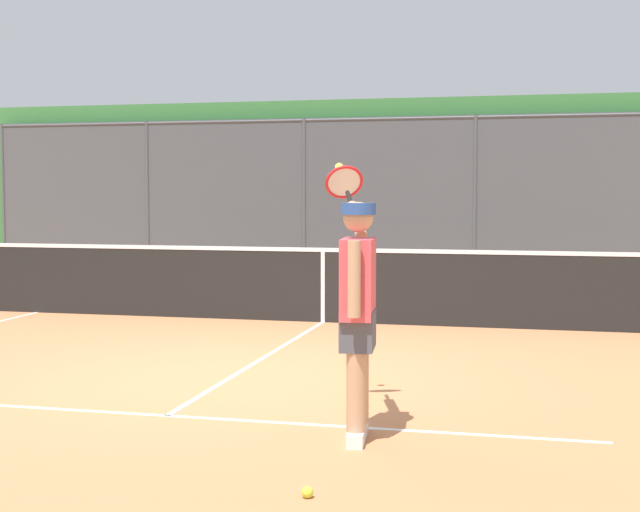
{
  "coord_description": "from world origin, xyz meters",
  "views": [
    {
      "loc": [
        -2.69,
        7.72,
        1.68
      ],
      "look_at": [
        -0.61,
        -0.97,
        1.05
      ],
      "focal_mm": 51.36,
      "sensor_mm": 36.0,
      "label": 1
    }
  ],
  "objects": [
    {
      "name": "fence_backdrop",
      "position": [
        0.0,
        -9.41,
        1.68
      ],
      "size": [
        18.7,
        1.37,
        3.39
      ],
      "color": "#474C51",
      "rests_on": "ground"
    },
    {
      "name": "tennis_net",
      "position": [
        0.0,
        -3.67,
        0.49
      ],
      "size": [
        10.59,
        0.09,
        1.07
      ],
      "color": "#2D2D2D",
      "rests_on": "ground"
    },
    {
      "name": "court_line_markings",
      "position": [
        0.0,
        1.75,
        0.0
      ],
      "size": [
        8.24,
        9.27,
        0.01
      ],
      "color": "white",
      "rests_on": "ground"
    },
    {
      "name": "tennis_player",
      "position": [
        -1.51,
        1.71,
        0.94
      ],
      "size": [
        0.57,
        1.33,
        1.9
      ],
      "rotation": [
        0.0,
        0.0,
        -1.47
      ],
      "color": "silver",
      "rests_on": "ground"
    },
    {
      "name": "ground_plane",
      "position": [
        0.0,
        0.0,
        0.0
      ],
      "size": [
        60.0,
        60.0,
        0.0
      ],
      "primitive_type": "plane",
      "color": "#C67A4C"
    },
    {
      "name": "tennis_ball_near_net",
      "position": [
        -1.48,
        2.96,
        0.03
      ],
      "size": [
        0.07,
        0.07,
        0.07
      ],
      "primitive_type": "sphere",
      "color": "#C1D138",
      "rests_on": "ground"
    }
  ]
}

